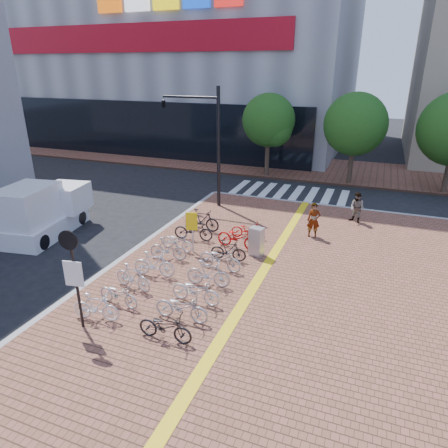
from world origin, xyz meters
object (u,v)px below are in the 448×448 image
at_px(bike_9, 182,307).
at_px(bike_10, 196,290).
at_px(bike_2, 133,277).
at_px(box_truck, 44,211).
at_px(bike_1, 118,294).
at_px(bike_15, 248,230).
at_px(bike_6, 193,230).
at_px(pedestrian_b, 357,208).
at_px(bike_4, 168,249).
at_px(notice_sign, 73,268).
at_px(bike_0, 96,307).
at_px(bike_7, 202,220).
at_px(bike_13, 228,250).
at_px(bike_14, 238,237).
at_px(bike_12, 220,258).
at_px(bike_8, 165,327).
at_px(utility_box, 256,241).
at_px(pedestrian_a, 314,220).
at_px(bike_5, 177,241).
at_px(bike_11, 208,274).
at_px(traffic_light_pole, 193,124).
at_px(yellow_sign, 192,225).
at_px(bike_3, 154,264).

height_order(bike_9, bike_10, bike_9).
distance_m(bike_2, bike_10, 2.54).
bearing_deg(box_truck, bike_1, -30.17).
bearing_deg(box_truck, bike_15, 17.10).
height_order(bike_6, pedestrian_b, pedestrian_b).
xyz_separation_m(bike_4, box_truck, (-7.08, 0.47, 0.59)).
bearing_deg(bike_1, box_truck, 65.80).
bearing_deg(notice_sign, pedestrian_b, 59.77).
bearing_deg(notice_sign, bike_0, 68.20).
relative_size(bike_7, bike_13, 1.20).
bearing_deg(bike_7, bike_14, -119.20).
height_order(bike_15, box_truck, box_truck).
bearing_deg(bike_1, bike_12, -25.86).
bearing_deg(notice_sign, bike_8, 8.57).
relative_size(utility_box, box_truck, 0.26).
bearing_deg(bike_4, notice_sign, 169.15).
bearing_deg(bike_13, bike_15, -6.20).
bearing_deg(bike_4, utility_box, -70.14).
bearing_deg(bike_8, utility_box, -8.96).
distance_m(bike_13, bike_15, 2.55).
bearing_deg(pedestrian_a, bike_6, -165.85).
relative_size(bike_5, notice_sign, 0.48).
bearing_deg(bike_15, utility_box, -156.95).
relative_size(bike_8, bike_14, 0.87).
bearing_deg(bike_11, bike_10, 176.37).
bearing_deg(notice_sign, bike_11, 54.58).
height_order(bike_12, traffic_light_pole, traffic_light_pole).
bearing_deg(yellow_sign, bike_11, -53.57).
relative_size(bike_10, pedestrian_b, 1.13).
bearing_deg(pedestrian_a, bike_2, -137.11).
distance_m(bike_0, bike_12, 5.27).
relative_size(bike_5, bike_7, 0.86).
height_order(bike_2, bike_10, bike_2).
distance_m(bike_3, box_truck, 7.54).
relative_size(bike_0, bike_7, 0.87).
relative_size(bike_0, bike_13, 1.04).
xyz_separation_m(bike_5, bike_9, (2.59, -4.71, 0.07)).
xyz_separation_m(bike_13, box_truck, (-9.48, -0.38, 0.63)).
bearing_deg(bike_1, bike_2, 13.09).
distance_m(bike_5, bike_11, 3.50).
xyz_separation_m(bike_9, bike_15, (-0.07, 7.10, -0.06)).
relative_size(bike_8, notice_sign, 0.52).
xyz_separation_m(bike_7, box_truck, (-7.08, -3.00, 0.54)).
distance_m(bike_4, bike_11, 2.82).
xyz_separation_m(bike_13, notice_sign, (-2.65, -6.05, 1.63)).
relative_size(bike_2, bike_3, 0.96).
distance_m(bike_7, pedestrian_b, 8.12).
distance_m(bike_9, utility_box, 5.54).
relative_size(bike_9, utility_box, 1.46).
relative_size(bike_2, bike_6, 0.87).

